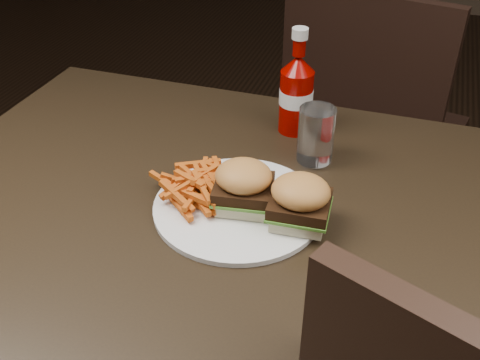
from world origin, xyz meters
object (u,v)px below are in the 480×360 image
(tumbler, at_px, (316,135))
(ketchup_bottle, at_px, (296,102))
(plate, at_px, (238,207))
(chair_far, at_px, (375,136))
(dining_table, at_px, (262,226))

(tumbler, bearing_deg, ketchup_bottle, 121.67)
(ketchup_bottle, bearing_deg, plate, -95.00)
(chair_far, bearing_deg, ketchup_bottle, 90.33)
(dining_table, xyz_separation_m, ketchup_bottle, (-0.02, 0.28, 0.08))
(tumbler, bearing_deg, chair_far, 84.53)
(dining_table, xyz_separation_m, tumbler, (0.04, 0.18, 0.08))
(plate, relative_size, tumbler, 2.70)
(ketchup_bottle, height_order, tumbler, ketchup_bottle)
(chair_far, height_order, tumbler, tumbler)
(chair_far, xyz_separation_m, tumbler, (-0.07, -0.68, 0.38))
(dining_table, distance_m, chair_far, 0.92)
(dining_table, relative_size, plate, 4.46)
(plate, distance_m, ketchup_bottle, 0.28)
(plate, bearing_deg, chair_far, 80.09)
(plate, height_order, ketchup_bottle, ketchup_bottle)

